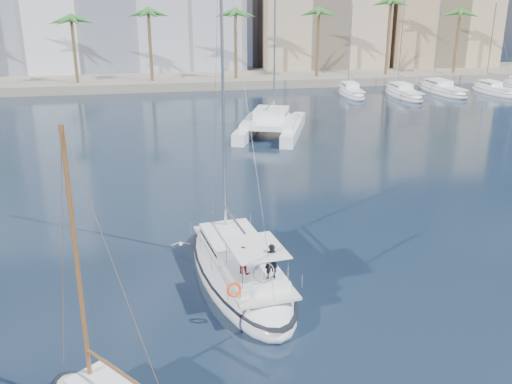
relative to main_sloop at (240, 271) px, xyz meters
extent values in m
plane|color=black|center=(2.51, 1.01, -0.53)|extent=(160.00, 160.00, 0.00)
cube|color=gray|center=(2.51, 62.01, 0.07)|extent=(120.00, 14.00, 1.20)
cube|color=tan|center=(24.51, 71.01, 9.47)|extent=(20.00, 14.00, 20.00)
cube|color=tan|center=(44.51, 69.01, 8.47)|extent=(18.00, 12.00, 18.00)
cylinder|color=brown|center=(2.51, 58.01, 4.72)|extent=(0.44, 0.44, 10.50)
sphere|color=#2F6C27|center=(2.51, 58.01, 9.97)|extent=(3.60, 3.60, 3.60)
cylinder|color=brown|center=(36.51, 58.01, 4.72)|extent=(0.44, 0.44, 10.50)
sphere|color=#2F6C27|center=(36.51, 58.01, 9.97)|extent=(3.60, 3.60, 3.60)
ellipsoid|color=white|center=(0.00, 0.01, -0.18)|extent=(5.22, 11.99, 2.41)
ellipsoid|color=black|center=(0.00, 0.01, 0.17)|extent=(5.27, 12.10, 0.18)
cube|color=silver|center=(0.03, -0.21, 0.74)|extent=(3.78, 8.97, 0.12)
cube|color=white|center=(-0.15, 1.11, 1.10)|extent=(2.97, 4.09, 0.60)
cube|color=black|center=(-0.15, 1.11, 1.12)|extent=(2.93, 3.65, 0.14)
cylinder|color=#B7BABF|center=(-0.33, 2.44, 8.40)|extent=(0.15, 0.15, 15.21)
cylinder|color=#B7BABF|center=(-0.02, 0.12, 2.30)|extent=(0.74, 4.66, 0.11)
cube|color=white|center=(0.33, -2.42, 0.98)|extent=(2.57, 3.17, 0.36)
cube|color=white|center=(0.35, -2.53, 2.35)|extent=(2.57, 3.17, 0.04)
torus|color=silver|center=(0.48, -3.53, 1.65)|extent=(0.95, 0.18, 0.96)
torus|color=#FF420D|center=(-0.86, -4.16, 1.35)|extent=(0.65, 0.28, 0.64)
imported|color=black|center=(0.86, -3.13, 1.95)|extent=(0.61, 0.42, 1.58)
imported|color=maroon|center=(-0.22, -2.45, 1.78)|extent=(0.77, 0.74, 1.25)
cylinder|color=brown|center=(-6.14, -8.11, 4.79)|extent=(0.15, 0.15, 8.76)
cylinder|color=brown|center=(-5.25, -9.24, 1.91)|extent=(1.86, 2.31, 0.11)
cube|color=white|center=(5.58, 29.68, 0.02)|extent=(5.02, 10.80, 1.10)
cube|color=white|center=(9.65, 28.16, 0.02)|extent=(5.02, 10.80, 1.10)
cube|color=white|center=(7.42, 28.40, 0.77)|extent=(6.77, 7.45, 0.50)
cube|color=white|center=(7.62, 28.92, 1.47)|extent=(4.02, 4.19, 1.00)
cube|color=black|center=(7.62, 28.92, 1.52)|extent=(3.89, 3.78, 0.18)
cylinder|color=#B7BABF|center=(8.20, 30.48, 8.36)|extent=(0.18, 0.18, 14.78)
ellipsoid|color=silver|center=(-2.59, 3.77, -0.10)|extent=(0.21, 0.39, 0.19)
sphere|color=silver|center=(-2.59, 3.96, -0.08)|extent=(0.10, 0.10, 0.10)
cube|color=gray|center=(-2.87, 3.77, -0.07)|extent=(0.45, 0.16, 0.11)
cube|color=gray|center=(-2.31, 3.77, -0.07)|extent=(0.45, 0.16, 0.11)
camera|label=1|loc=(-3.64, -24.16, 12.63)|focal=40.00mm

